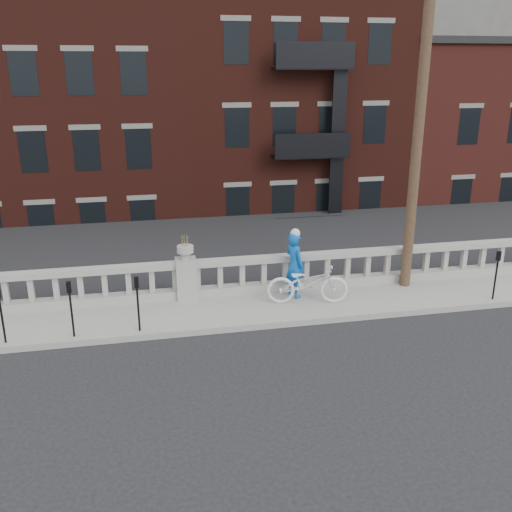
{
  "coord_description": "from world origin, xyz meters",
  "views": [
    {
      "loc": [
        -1.1,
        -10.44,
        6.16
      ],
      "look_at": [
        1.75,
        3.2,
        1.47
      ],
      "focal_mm": 40.0,
      "sensor_mm": 36.0,
      "label": 1
    }
  ],
  "objects": [
    {
      "name": "parking_meter_e",
      "position": [
        8.06,
        2.15,
        1.0
      ],
      "size": [
        0.1,
        0.09,
        1.36
      ],
      "color": "black",
      "rests_on": "sidewalk"
    },
    {
      "name": "parking_meter_d",
      "position": [
        -1.29,
        2.15,
        1.0
      ],
      "size": [
        0.1,
        0.09,
        1.36
      ],
      "color": "black",
      "rests_on": "sidewalk"
    },
    {
      "name": "ground",
      "position": [
        0.0,
        0.0,
        0.0
      ],
      "size": [
        120.0,
        120.0,
        0.0
      ],
      "primitive_type": "plane",
      "color": "black",
      "rests_on": "ground"
    },
    {
      "name": "balustrade",
      "position": [
        0.0,
        3.95,
        0.64
      ],
      "size": [
        28.0,
        0.34,
        1.03
      ],
      "color": "gray",
      "rests_on": "sidewalk"
    },
    {
      "name": "lower_level",
      "position": [
        0.56,
        23.04,
        2.63
      ],
      "size": [
        80.0,
        44.0,
        20.8
      ],
      "color": "#605E59",
      "rests_on": "ground"
    },
    {
      "name": "sidewalk",
      "position": [
        0.0,
        3.0,
        0.07
      ],
      "size": [
        32.0,
        2.2,
        0.15
      ],
      "primitive_type": "cube",
      "color": "gray",
      "rests_on": "ground"
    },
    {
      "name": "utility_pole",
      "position": [
        6.2,
        3.6,
        5.24
      ],
      "size": [
        1.6,
        0.28,
        10.0
      ],
      "color": "#422D1E",
      "rests_on": "sidewalk"
    },
    {
      "name": "bicycle",
      "position": [
        3.09,
        2.96,
        0.71
      ],
      "size": [
        2.24,
        1.11,
        1.12
      ],
      "primitive_type": "imported",
      "rotation": [
        0.0,
        0.0,
        1.39
      ],
      "color": "white",
      "rests_on": "sidewalk"
    },
    {
      "name": "parking_meter_c",
      "position": [
        -2.79,
        2.15,
        1.0
      ],
      "size": [
        0.1,
        0.09,
        1.36
      ],
      "color": "black",
      "rests_on": "sidewalk"
    },
    {
      "name": "planter_pedestal",
      "position": [
        0.0,
        3.95,
        0.83
      ],
      "size": [
        0.55,
        0.55,
        1.76
      ],
      "color": "gray",
      "rests_on": "sidewalk"
    },
    {
      "name": "cyclist",
      "position": [
        2.87,
        3.47,
        1.05
      ],
      "size": [
        0.64,
        0.77,
        1.8
      ],
      "primitive_type": "imported",
      "rotation": [
        0.0,
        0.0,
        1.95
      ],
      "color": "blue",
      "rests_on": "sidewalk"
    },
    {
      "name": "parking_meter_b",
      "position": [
        -4.29,
        2.15,
        1.0
      ],
      "size": [
        0.1,
        0.09,
        1.36
      ],
      "color": "black",
      "rests_on": "sidewalk"
    }
  ]
}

